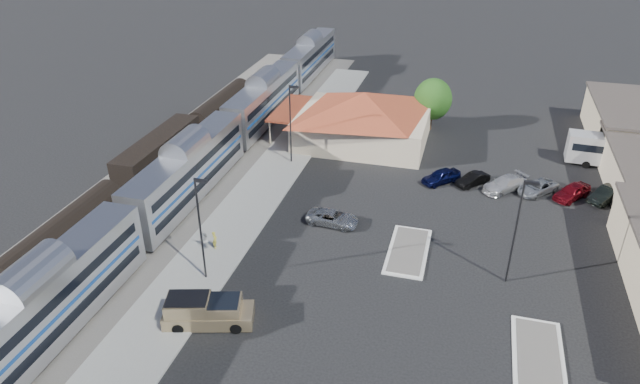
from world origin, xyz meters
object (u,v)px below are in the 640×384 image
(pickup_truck, at_px, (209,312))
(coach_bus, at_px, (621,151))
(station_depot, at_px, (363,117))
(suv, at_px, (333,218))

(pickup_truck, distance_m, coach_bus, 47.76)
(station_depot, relative_size, coach_bus, 1.65)
(pickup_truck, bearing_deg, suv, -34.82)
(suv, relative_size, coach_bus, 0.43)
(coach_bus, bearing_deg, station_depot, 93.27)
(coach_bus, bearing_deg, pickup_truck, 139.77)
(suv, height_order, coach_bus, coach_bus)
(station_depot, height_order, coach_bus, station_depot)
(station_depot, xyz_separation_m, pickup_truck, (-3.94, -34.68, -2.10))
(station_depot, xyz_separation_m, suv, (1.24, -19.38, -2.46))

